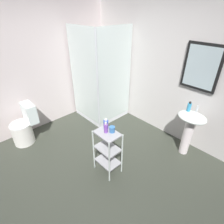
# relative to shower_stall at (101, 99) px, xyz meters

# --- Properties ---
(ground_plane) EXTENTS (4.20, 4.20, 0.02)m
(ground_plane) POSITION_rel_shower_stall_xyz_m (1.20, -1.23, -0.47)
(ground_plane) COLOR #32362D
(wall_back) EXTENTS (4.20, 0.14, 2.50)m
(wall_back) POSITION_rel_shower_stall_xyz_m (1.21, 0.62, 0.79)
(wall_back) COLOR silver
(wall_back) RESTS_ON ground_plane
(wall_left) EXTENTS (0.10, 4.20, 2.50)m
(wall_left) POSITION_rel_shower_stall_xyz_m (-0.65, -1.23, 0.79)
(wall_left) COLOR silver
(wall_left) RESTS_ON ground_plane
(shower_stall) EXTENTS (0.92, 0.92, 2.00)m
(shower_stall) POSITION_rel_shower_stall_xyz_m (0.00, 0.00, 0.00)
(shower_stall) COLOR white
(shower_stall) RESTS_ON ground_plane
(pedestal_sink) EXTENTS (0.46, 0.37, 0.81)m
(pedestal_sink) POSITION_rel_shower_stall_xyz_m (1.96, 0.29, 0.12)
(pedestal_sink) COLOR white
(pedestal_sink) RESTS_ON ground_plane
(sink_faucet) EXTENTS (0.03, 0.03, 0.10)m
(sink_faucet) POSITION_rel_shower_stall_xyz_m (1.96, 0.41, 0.40)
(sink_faucet) COLOR silver
(sink_faucet) RESTS_ON pedestal_sink
(toilet) EXTENTS (0.37, 0.49, 0.76)m
(toilet) POSITION_rel_shower_stall_xyz_m (-0.28, -1.66, -0.15)
(toilet) COLOR white
(toilet) RESTS_ON ground_plane
(storage_cart) EXTENTS (0.38, 0.28, 0.74)m
(storage_cart) POSITION_rel_shower_stall_xyz_m (1.32, -0.98, -0.03)
(storage_cart) COLOR silver
(storage_cart) RESTS_ON ground_plane
(hand_soap_bottle) EXTENTS (0.06, 0.06, 0.17)m
(hand_soap_bottle) POSITION_rel_shower_stall_xyz_m (1.86, 0.32, 0.42)
(hand_soap_bottle) COLOR #389ED1
(hand_soap_bottle) RESTS_ON pedestal_sink
(conditioner_bottle_purple) EXTENTS (0.06, 0.06, 0.16)m
(conditioner_bottle_purple) POSITION_rel_shower_stall_xyz_m (1.30, -0.98, 0.35)
(conditioner_bottle_purple) COLOR purple
(conditioner_bottle_purple) RESTS_ON storage_cart
(shampoo_bottle_blue) EXTENTS (0.07, 0.07, 0.16)m
(shampoo_bottle_blue) POSITION_rel_shower_stall_xyz_m (1.23, -0.92, 0.35)
(shampoo_bottle_blue) COLOR #314EB5
(shampoo_bottle_blue) RESTS_ON storage_cart
(rinse_cup) EXTENTS (0.08, 0.08, 0.09)m
(rinse_cup) POSITION_rel_shower_stall_xyz_m (1.35, -0.91, 0.32)
(rinse_cup) COLOR #3870B2
(rinse_cup) RESTS_ON storage_cart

